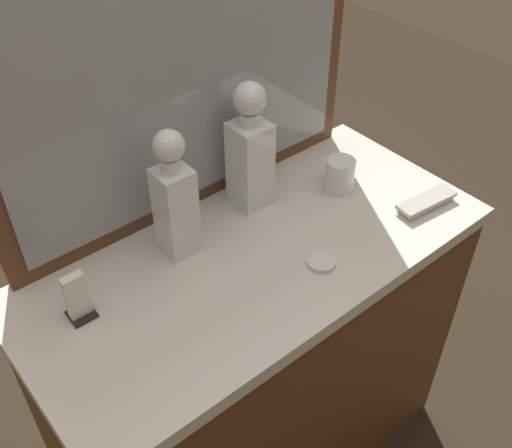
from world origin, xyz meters
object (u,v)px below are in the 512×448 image
crystal_decanter_rear (175,205)px  napkin_holder (78,300)px  crystal_tumbler_right (340,176)px  porcelain_dish (321,262)px  silver_brush_center (426,202)px  crystal_decanter_left (250,157)px

crystal_decanter_rear → napkin_holder: (-0.26, -0.04, -0.08)m
crystal_tumbler_right → porcelain_dish: size_ratio=1.35×
crystal_tumbler_right → napkin_holder: bearing=177.1°
porcelain_dish → napkin_holder: size_ratio=0.58×
crystal_tumbler_right → napkin_holder: size_ratio=0.78×
crystal_decanter_rear → silver_brush_center: (0.54, -0.26, -0.11)m
porcelain_dish → crystal_decanter_rear: bearing=130.7°
silver_brush_center → crystal_tumbler_right: bearing=121.3°
napkin_holder → crystal_decanter_rear: bearing=8.5°
silver_brush_center → napkin_holder: size_ratio=1.49×
crystal_decanter_rear → silver_brush_center: 0.61m
silver_brush_center → porcelain_dish: size_ratio=2.59×
crystal_tumbler_right → crystal_decanter_rear: bearing=170.2°
crystal_decanter_rear → crystal_tumbler_right: size_ratio=3.55×
porcelain_dish → silver_brush_center: bearing=-3.1°
crystal_decanter_left → crystal_tumbler_right: (0.20, -0.10, -0.09)m
crystal_decanter_left → porcelain_dish: (-0.02, -0.27, -0.12)m
crystal_decanter_rear → silver_brush_center: crystal_decanter_rear is taller
crystal_tumbler_right → napkin_holder: 0.69m
crystal_decanter_left → porcelain_dish: 0.30m
crystal_decanter_rear → porcelain_dish: crystal_decanter_rear is taller
crystal_tumbler_right → silver_brush_center: size_ratio=0.52×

